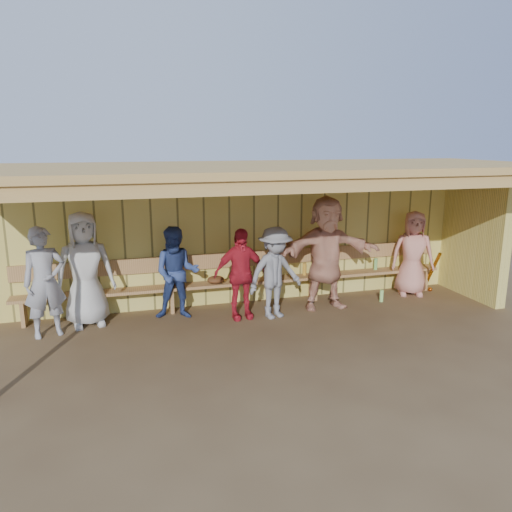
% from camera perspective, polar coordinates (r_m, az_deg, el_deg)
% --- Properties ---
extents(ground, '(90.00, 90.00, 0.00)m').
position_cam_1_polar(ground, '(7.93, 0.70, -7.96)').
color(ground, brown).
rests_on(ground, ground).
extents(player_a, '(0.69, 0.56, 1.65)m').
position_cam_1_polar(player_a, '(7.92, -23.00, -2.78)').
color(player_a, '#989AA0').
rests_on(player_a, ground).
extents(player_b, '(0.97, 0.71, 1.80)m').
position_cam_1_polar(player_b, '(8.15, -18.97, -1.46)').
color(player_b, beige).
rests_on(player_b, ground).
extents(player_c, '(0.84, 0.71, 1.52)m').
position_cam_1_polar(player_c, '(8.15, -9.04, -1.93)').
color(player_c, navy).
rests_on(player_c, ground).
extents(player_d, '(0.90, 0.43, 1.49)m').
position_cam_1_polar(player_d, '(8.05, -1.82, -2.06)').
color(player_d, red).
rests_on(player_d, ground).
extents(player_e, '(1.09, 0.81, 1.51)m').
position_cam_1_polar(player_e, '(8.09, 2.18, -1.94)').
color(player_e, gray).
rests_on(player_e, ground).
extents(player_f, '(1.83, 0.64, 1.95)m').
position_cam_1_polar(player_f, '(8.59, 8.02, 0.35)').
color(player_f, '#DE9C7D').
rests_on(player_f, ground).
extents(player_h, '(0.90, 0.75, 1.59)m').
position_cam_1_polar(player_h, '(9.73, 17.48, 0.29)').
color(player_h, tan).
rests_on(player_h, ground).
extents(dugout_structure, '(8.80, 3.20, 2.50)m').
position_cam_1_polar(dugout_structure, '(8.25, 1.96, 5.04)').
color(dugout_structure, '#DDCB5E').
rests_on(dugout_structure, ground).
extents(bench, '(7.60, 0.34, 0.93)m').
position_cam_1_polar(bench, '(8.79, -1.37, -2.23)').
color(bench, '#B1824C').
rests_on(bench, ground).
extents(dugout_equipment, '(7.17, 0.62, 0.80)m').
position_cam_1_polar(dugout_equipment, '(8.52, -6.19, -3.06)').
color(dugout_equipment, orange).
rests_on(dugout_equipment, ground).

